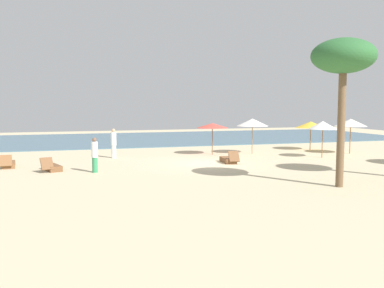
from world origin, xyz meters
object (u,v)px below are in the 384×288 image
Objects in this scene: umbrella_0 at (311,125)px; lounger_2 at (9,164)px; person_0 at (114,143)px; umbrella_1 at (252,122)px; umbrella_4 at (351,123)px; lounger_1 at (229,160)px; umbrella_3 at (212,126)px; person_1 at (95,155)px; lounger_0 at (52,167)px; palm_1 at (343,59)px; umbrella_2 at (323,125)px.

lounger_2 is at bearing -171.78° from umbrella_0.
umbrella_1 is at bearing -2.27° from person_0.
umbrella_4 is 9.65m from lounger_1.
umbrella_0 is 7.68m from umbrella_3.
lounger_0 is at bearing 149.31° from person_1.
umbrella_4 is 12.55m from palm_1.
umbrella_3 reaches higher than person_0.
palm_1 is (-1.44, -11.38, 2.96)m from umbrella_1.
lounger_1 is (-9.30, -1.77, -1.89)m from umbrella_4.
lounger_2 is at bearing -169.63° from umbrella_3.
lounger_0 is 14.35m from palm_1.
person_0 reaches higher than lounger_0.
umbrella_0 is 1.27× the size of lounger_2.
person_1 is (-16.72, -3.04, -1.20)m from umbrella_4.
umbrella_3 is at bearing 96.14° from palm_1.
person_0 is at bearing 145.91° from lounger_1.
umbrella_1 reaches higher than umbrella_3.
person_1 is 0.29× the size of palm_1.
umbrella_1 is 1.01× the size of umbrella_4.
lounger_0 is at bearing -130.79° from person_0.
umbrella_4 reaches higher than lounger_2.
umbrella_1 is 2.71m from umbrella_3.
umbrella_4 is 15.42m from person_0.
lounger_0 is 1.03× the size of lounger_1.
umbrella_1 is 0.40× the size of palm_1.
umbrella_1 is 1.32× the size of lounger_0.
palm_1 is (-7.63, -9.51, 2.98)m from umbrella_4.
umbrella_0 is at bearing 2.32° from person_0.
umbrella_2 is 1.32× the size of person_1.
umbrella_3 is (-2.69, 0.28, -0.19)m from umbrella_1.
person_1 is at bearing -172.53° from umbrella_2.
umbrella_0 is 3.07m from umbrella_4.
umbrella_4 is at bearing -13.68° from umbrella_3.
lounger_0 is (-12.55, -3.72, -1.90)m from umbrella_1.
lounger_2 is (-11.61, 1.73, -0.00)m from lounger_1.
lounger_1 is at bearing -169.24° from umbrella_4.
lounger_0 is (-17.51, -4.65, -1.63)m from umbrella_0.
palm_1 is at bearing -34.58° from lounger_0.
person_1 is (-10.53, -4.92, -1.21)m from umbrella_1.
person_1 is at bearing -154.94° from umbrella_1.
lounger_1 is at bearing 9.76° from person_1.
umbrella_2 is 1.31× the size of lounger_2.
umbrella_1 is 9.11m from person_0.
lounger_1 reaches higher than lounger_2.
palm_1 is (-4.69, -8.27, 3.04)m from umbrella_2.
umbrella_4 is 1.35× the size of lounger_2.
umbrella_0 is at bearing 4.80° from umbrella_3.
umbrella_1 is 1.04× the size of umbrella_2.
palm_1 is (13.28, -9.47, 4.86)m from lounger_2.
lounger_1 is at bearing -96.07° from umbrella_3.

